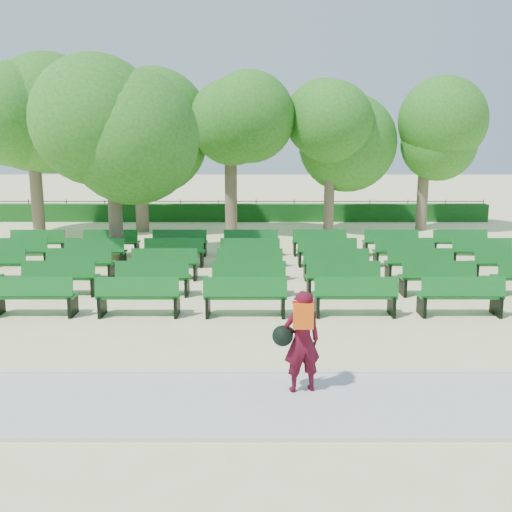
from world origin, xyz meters
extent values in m
plane|color=beige|center=(0.00, 0.00, 0.00)|extent=(120.00, 120.00, 0.00)
cube|color=beige|center=(0.00, -7.40, 0.03)|extent=(30.00, 2.20, 0.06)
cube|color=silver|center=(0.00, -6.25, 0.05)|extent=(30.00, 0.12, 0.10)
cube|color=#134B16|center=(0.00, 14.00, 0.45)|extent=(26.00, 0.70, 0.90)
cube|color=#105D1D|center=(0.79, 1.02, 0.48)|extent=(1.94, 0.57, 0.06)
cube|color=#105D1D|center=(0.79, 0.80, 0.75)|extent=(1.93, 0.18, 0.45)
cylinder|color=brown|center=(-3.68, 3.24, 1.48)|extent=(0.46, 0.46, 2.96)
ellipsoid|color=#2E741F|center=(-3.68, 3.24, 4.11)|extent=(4.20, 4.20, 3.78)
imported|color=#470A19|center=(1.72, -6.96, 0.89)|extent=(0.68, 0.53, 1.66)
cube|color=#E34E0B|center=(1.72, -7.15, 1.37)|extent=(0.31, 0.16, 0.39)
sphere|color=black|center=(1.41, -7.02, 1.00)|extent=(0.33, 0.33, 0.33)
camera|label=1|loc=(0.99, -15.58, 3.98)|focal=40.00mm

